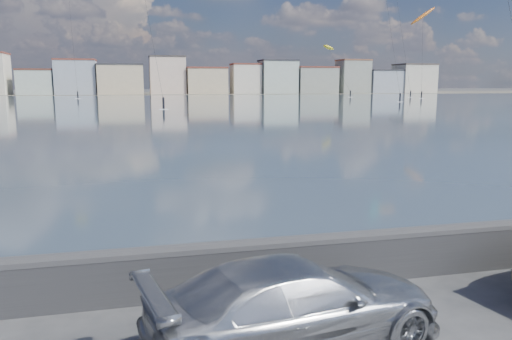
# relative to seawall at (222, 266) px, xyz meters

# --- Properties ---
(bay_water) EXTENTS (500.00, 177.00, 0.00)m
(bay_water) POSITION_rel_seawall_xyz_m (0.00, 88.80, -0.58)
(bay_water) COLOR #3C5059
(bay_water) RESTS_ON ground
(far_shore_strip) EXTENTS (500.00, 60.00, 0.00)m
(far_shore_strip) POSITION_rel_seawall_xyz_m (0.00, 197.30, -0.57)
(far_shore_strip) COLOR #4C473D
(far_shore_strip) RESTS_ON ground
(seawall) EXTENTS (400.00, 0.36, 1.08)m
(seawall) POSITION_rel_seawall_xyz_m (0.00, 0.00, 0.00)
(seawall) COLOR #28282B
(seawall) RESTS_ON ground
(far_buildings) EXTENTS (240.79, 13.26, 14.60)m
(far_buildings) POSITION_rel_seawall_xyz_m (1.31, 183.30, 5.44)
(far_buildings) COLOR #B7C6BC
(far_buildings) RESTS_ON ground
(car_silver) EXTENTS (5.09, 2.87, 1.39)m
(car_silver) POSITION_rel_seawall_xyz_m (0.81, -2.19, 0.12)
(car_silver) COLOR #AFB2B6
(car_silver) RESTS_ON ground
(kitesurfer_6) EXTENTS (7.70, 15.36, 15.93)m
(kitesurfer_6) POSITION_rel_seawall_xyz_m (57.26, 138.48, 14.16)
(kitesurfer_6) COLOR yellow
(kitesurfer_6) RESTS_ON ground
(kitesurfer_7) EXTENTS (8.20, 8.97, 25.45)m
(kitesurfer_7) POSITION_rel_seawall_xyz_m (76.76, 118.56, 21.48)
(kitesurfer_7) COLOR orange
(kitesurfer_7) RESTS_ON ground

